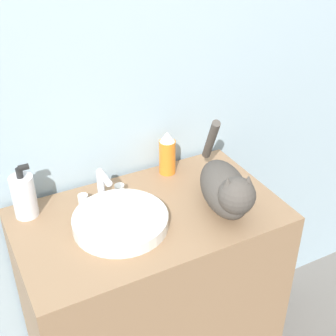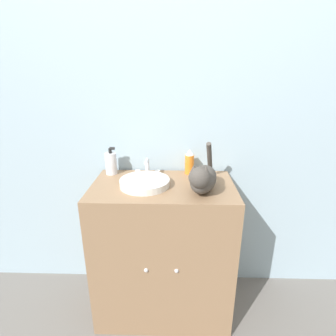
# 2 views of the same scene
# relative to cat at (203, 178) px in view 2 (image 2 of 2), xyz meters

# --- Properties ---
(ground_plane) EXTENTS (8.00, 8.00, 0.00)m
(ground_plane) POSITION_rel_cat_xyz_m (-0.21, -0.15, -0.96)
(ground_plane) COLOR slate
(wall_back) EXTENTS (6.00, 0.05, 2.50)m
(wall_back) POSITION_rel_cat_xyz_m (-0.21, 0.37, 0.29)
(wall_back) COLOR #9EB7C6
(wall_back) RESTS_ON ground_plane
(vanity_cabinet) EXTENTS (0.82, 0.49, 0.88)m
(vanity_cabinet) POSITION_rel_cat_xyz_m (-0.21, 0.09, -0.52)
(vanity_cabinet) COLOR #8C6B4C
(vanity_cabinet) RESTS_ON ground_plane
(sink_basin) EXTENTS (0.28, 0.28, 0.04)m
(sink_basin) POSITION_rel_cat_xyz_m (-0.32, 0.07, -0.06)
(sink_basin) COLOR silver
(sink_basin) RESTS_ON vanity_cabinet
(faucet) EXTENTS (0.15, 0.10, 0.12)m
(faucet) POSITION_rel_cat_xyz_m (-0.32, 0.22, -0.03)
(faucet) COLOR silver
(faucet) RESTS_ON vanity_cabinet
(cat) EXTENTS (0.20, 0.39, 0.24)m
(cat) POSITION_rel_cat_xyz_m (0.00, 0.00, 0.00)
(cat) COLOR #47423D
(cat) RESTS_ON vanity_cabinet
(soap_bottle) EXTENTS (0.07, 0.07, 0.17)m
(soap_bottle) POSITION_rel_cat_xyz_m (-0.55, 0.26, -0.01)
(soap_bottle) COLOR silver
(soap_bottle) RESTS_ON vanity_cabinet
(spray_bottle) EXTENTS (0.06, 0.06, 0.16)m
(spray_bottle) POSITION_rel_cat_xyz_m (-0.06, 0.28, -0.00)
(spray_bottle) COLOR orange
(spray_bottle) RESTS_ON vanity_cabinet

